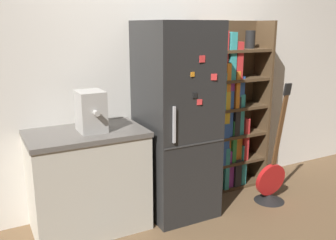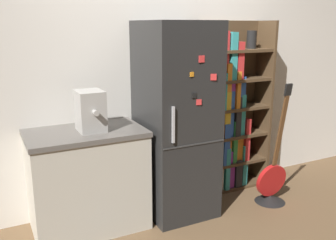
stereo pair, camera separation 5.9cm
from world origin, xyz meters
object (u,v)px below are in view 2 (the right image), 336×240
object	(u,v)px
bookshelf	(227,115)
espresso_machine	(90,111)
refrigerator	(176,120)
guitar	(271,186)

from	to	relation	value
bookshelf	espresso_machine	size ratio (longest dim) A/B	5.28
refrigerator	guitar	bearing A→B (deg)	-18.50
refrigerator	bookshelf	bearing A→B (deg)	16.05
refrigerator	espresso_machine	size ratio (longest dim) A/B	5.26
bookshelf	espresso_machine	distance (m)	1.52
espresso_machine	guitar	xyz separation A→B (m)	(1.69, -0.33, -0.87)
refrigerator	bookshelf	distance (m)	0.75
refrigerator	guitar	size ratio (longest dim) A/B	1.45
espresso_machine	guitar	bearing A→B (deg)	-11.03
refrigerator	guitar	distance (m)	1.19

